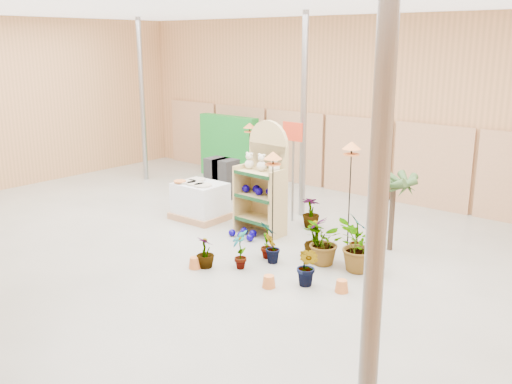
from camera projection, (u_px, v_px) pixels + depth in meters
room at (223, 133)px, 10.59m from camera, size 15.20×12.10×4.70m
display_shelf at (265, 182)px, 11.64m from camera, size 1.00×0.65×2.33m
teddy_bears at (263, 164)px, 11.44m from camera, size 0.86×0.22×0.36m
gazing_balls_shelf at (261, 191)px, 11.57m from camera, size 0.86×0.29×0.16m
gazing_balls_floor at (244, 234)px, 11.55m from camera, size 0.63×0.39×0.15m
pallet_stack at (200, 201)px, 12.70m from camera, size 1.18×0.99×0.86m
charcoal_planters at (222, 178)px, 14.44m from camera, size 0.80×0.50×1.00m
trellis_stock at (229, 147)px, 16.46m from camera, size 2.00×0.30×1.80m
offer_sign at (293, 151)px, 12.23m from camera, size 0.50×0.08×2.20m
bird_table_front at (273, 159)px, 10.46m from camera, size 0.34×0.34×1.91m
bird_table_right at (352, 149)px, 10.28m from camera, size 0.34×0.34×2.12m
bird_table_back at (250, 128)px, 15.11m from camera, size 0.34×0.34×1.77m
palm at (394, 181)px, 10.55m from camera, size 0.70×0.70×1.59m
potted_plant_0 at (267, 240)px, 10.38m from camera, size 0.45×0.40×0.72m
potted_plant_1 at (273, 248)px, 10.15m from camera, size 0.39×0.41×0.59m
potted_plant_2 at (325, 242)px, 10.06m from camera, size 0.99×0.95×0.85m
potted_plant_3 at (317, 240)px, 10.22m from camera, size 0.52×0.52×0.83m
potted_plant_4 at (357, 235)px, 10.49m from camera, size 0.51×0.51×0.82m
potted_plant_7 at (205, 252)px, 9.97m from camera, size 0.33×0.33×0.57m
potted_plant_8 at (240, 249)px, 9.92m from camera, size 0.44×0.43×0.70m
potted_plant_9 at (308, 267)px, 9.19m from camera, size 0.39×0.32×0.68m
potted_plant_10 at (360, 246)px, 9.73m from camera, size 1.04×1.09×0.94m
potted_plant_11 at (311, 212)px, 12.14m from camera, size 0.49×0.49×0.67m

